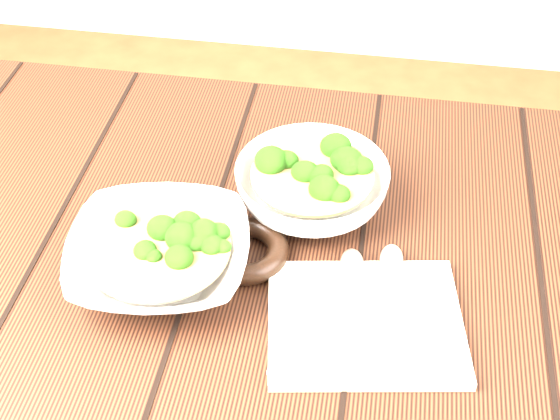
% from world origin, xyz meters
% --- Properties ---
extents(table, '(1.20, 0.80, 0.75)m').
position_xyz_m(table, '(0.00, 0.00, 0.63)').
color(table, '#3B1E10').
rests_on(table, ground).
extents(soup_bowl_front, '(0.25, 0.25, 0.06)m').
position_xyz_m(soup_bowl_front, '(-0.06, -0.03, 0.78)').
color(soup_bowl_front, silver).
rests_on(soup_bowl_front, table).
extents(soup_bowl_back, '(0.20, 0.20, 0.07)m').
position_xyz_m(soup_bowl_back, '(0.11, 0.12, 0.78)').
color(soup_bowl_back, silver).
rests_on(soup_bowl_back, table).
extents(trivet, '(0.14, 0.14, 0.03)m').
position_xyz_m(trivet, '(0.04, 0.01, 0.76)').
color(trivet, black).
rests_on(trivet, table).
extents(napkin, '(0.25, 0.21, 0.01)m').
position_xyz_m(napkin, '(0.19, -0.07, 0.76)').
color(napkin, beige).
rests_on(napkin, table).
extents(spoon_left, '(0.03, 0.18, 0.01)m').
position_xyz_m(spoon_left, '(0.17, -0.03, 0.77)').
color(spoon_left, '#B7B3A2').
rests_on(spoon_left, napkin).
extents(spoon_right, '(0.03, 0.18, 0.01)m').
position_xyz_m(spoon_right, '(0.22, -0.01, 0.77)').
color(spoon_right, '#B7B3A2').
rests_on(spoon_right, napkin).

